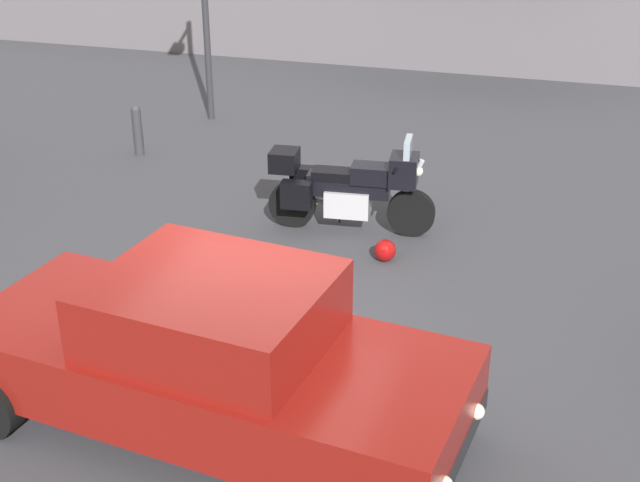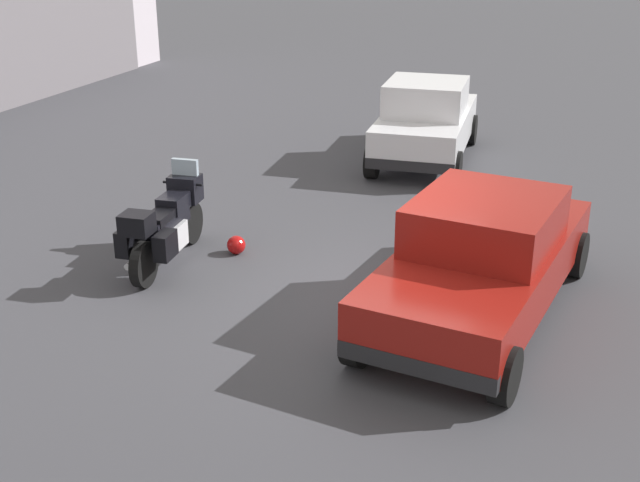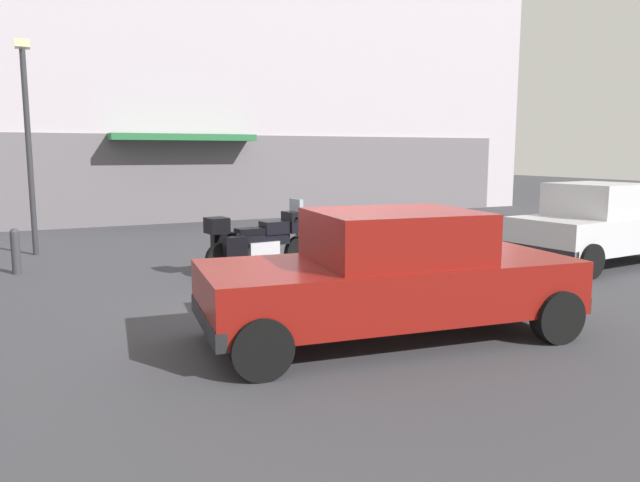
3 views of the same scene
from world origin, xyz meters
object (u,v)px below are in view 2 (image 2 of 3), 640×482
motorcycle (166,224)px  car_sedan_far (482,258)px  car_hatchback_near (426,121)px  helmet (236,245)px

motorcycle → car_sedan_far: (-0.00, -4.51, 0.16)m
car_sedan_far → car_hatchback_near: bearing=26.6°
helmet → car_hatchback_near: bearing=-14.1°
car_hatchback_near → car_sedan_far: (-6.42, -2.31, -0.03)m
car_hatchback_near → car_sedan_far: 6.83m
helmet → car_hatchback_near: car_hatchback_near is taller
motorcycle → car_hatchback_near: (6.42, -2.19, 0.19)m
helmet → car_sedan_far: (-0.70, -3.75, 0.64)m
motorcycle → car_hatchback_near: bearing=-24.8°
helmet → car_sedan_far: 3.87m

